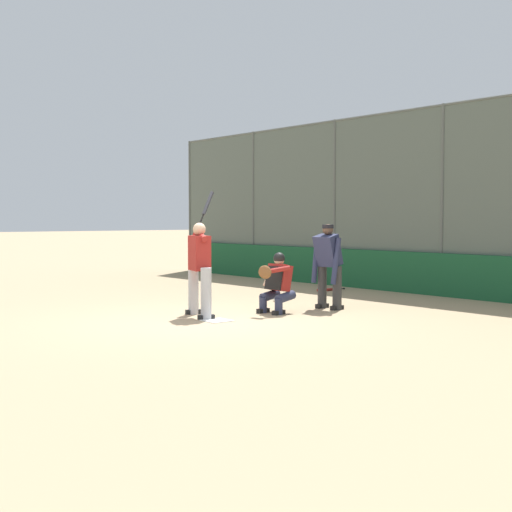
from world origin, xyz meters
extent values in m
plane|color=tan|center=(0.00, 0.00, 0.00)|extent=(160.00, 160.00, 0.00)
cube|color=white|center=(0.00, 0.00, 0.01)|extent=(0.43, 0.43, 0.01)
cylinder|color=#515651|center=(0.00, -6.20, 2.12)|extent=(0.08, 0.08, 4.24)
cylinder|color=#515651|center=(3.31, -6.20, 2.12)|extent=(0.08, 0.08, 4.24)
cylinder|color=#515651|center=(6.61, -6.20, 2.12)|extent=(0.08, 0.08, 4.24)
cylinder|color=#515651|center=(9.92, -6.20, 2.12)|extent=(0.08, 0.08, 4.24)
cube|color=#515B51|center=(0.00, -6.20, 2.12)|extent=(19.83, 0.01, 4.24)
cylinder|color=#515651|center=(0.00, -6.20, 4.21)|extent=(19.83, 0.06, 0.06)
cube|color=#19512D|center=(0.00, -6.10, 0.47)|extent=(19.44, 0.18, 0.95)
cylinder|color=#B7B7BC|center=(0.25, 0.04, 0.44)|extent=(0.18, 0.18, 0.88)
cube|color=black|center=(0.25, 0.04, 0.04)|extent=(0.19, 0.30, 0.08)
cylinder|color=#B7B7BC|center=(0.96, -0.18, 0.44)|extent=(0.18, 0.18, 0.88)
cube|color=black|center=(0.96, -0.18, 0.04)|extent=(0.19, 0.30, 0.08)
cube|color=maroon|center=(0.61, -0.07, 1.12)|extent=(0.54, 0.41, 0.61)
sphere|color=tan|center=(0.61, -0.07, 1.53)|extent=(0.22, 0.22, 0.22)
cylinder|color=maroon|center=(0.60, -0.10, 1.43)|extent=(0.61, 0.33, 0.23)
cylinder|color=maroon|center=(0.88, -0.18, 1.43)|extent=(0.12, 0.16, 0.17)
sphere|color=black|center=(0.88, -0.21, 1.49)|extent=(0.04, 0.04, 0.04)
cylinder|color=black|center=(0.90, -0.30, 1.64)|extent=(0.09, 0.21, 0.31)
cylinder|color=#28282D|center=(0.97, -0.51, 1.99)|extent=(0.15, 0.32, 0.44)
cylinder|color=#2D334C|center=(-0.09, -1.30, 0.14)|extent=(0.14, 0.14, 0.28)
cylinder|color=#2D334C|center=(-0.06, -1.49, 0.30)|extent=(0.22, 0.45, 0.22)
cube|color=black|center=(-0.09, -1.30, 0.04)|extent=(0.13, 0.27, 0.08)
cylinder|color=#2D334C|center=(0.29, -1.26, 0.14)|extent=(0.14, 0.14, 0.28)
cylinder|color=#2D334C|center=(0.31, -1.44, 0.30)|extent=(0.22, 0.45, 0.22)
cube|color=black|center=(0.29, -1.26, 0.04)|extent=(0.13, 0.27, 0.08)
cube|color=maroon|center=(0.13, -1.50, 0.64)|extent=(0.45, 0.38, 0.51)
cube|color=black|center=(0.11, -1.37, 0.64)|extent=(0.38, 0.17, 0.42)
sphere|color=tan|center=(0.13, -1.50, 0.96)|extent=(0.19, 0.19, 0.19)
sphere|color=black|center=(0.13, -1.50, 1.00)|extent=(0.21, 0.21, 0.21)
cylinder|color=maroon|center=(-0.05, -1.30, 0.80)|extent=(0.21, 0.50, 0.15)
ellipsoid|color=brown|center=(0.01, -1.07, 0.77)|extent=(0.31, 0.14, 0.24)
cylinder|color=tan|center=(0.38, -1.47, 0.67)|extent=(0.12, 0.29, 0.41)
cylinder|color=#333333|center=(-0.26, -2.61, 0.41)|extent=(0.17, 0.17, 0.82)
cube|color=black|center=(-0.26, -2.61, 0.04)|extent=(0.12, 0.29, 0.08)
cylinder|color=#333333|center=(0.11, -2.59, 0.41)|extent=(0.17, 0.17, 0.82)
cube|color=black|center=(0.11, -2.59, 0.04)|extent=(0.12, 0.29, 0.08)
cube|color=#282D4C|center=(-0.08, -2.54, 1.12)|extent=(0.47, 0.41, 0.63)
sphere|color=brown|center=(-0.08, -2.54, 1.51)|extent=(0.21, 0.21, 0.21)
cylinder|color=black|center=(-0.08, -2.54, 1.57)|extent=(0.22, 0.22, 0.07)
cylinder|color=#282D4C|center=(-0.34, -2.49, 0.93)|extent=(0.13, 0.23, 0.88)
cylinder|color=#282D4C|center=(0.18, -2.47, 0.93)|extent=(0.15, 0.24, 0.88)
sphere|color=black|center=(2.23, -5.43, 0.03)|extent=(0.04, 0.04, 0.04)
cylinder|color=black|center=(2.26, -5.27, 0.03)|extent=(0.08, 0.33, 0.03)
cylinder|color=maroon|center=(2.32, -4.88, 0.03)|extent=(0.13, 0.46, 0.07)
sphere|color=white|center=(1.51, -2.59, 0.04)|extent=(0.07, 0.07, 0.07)
camera|label=1|loc=(-9.58, 7.04, 1.72)|focal=50.00mm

